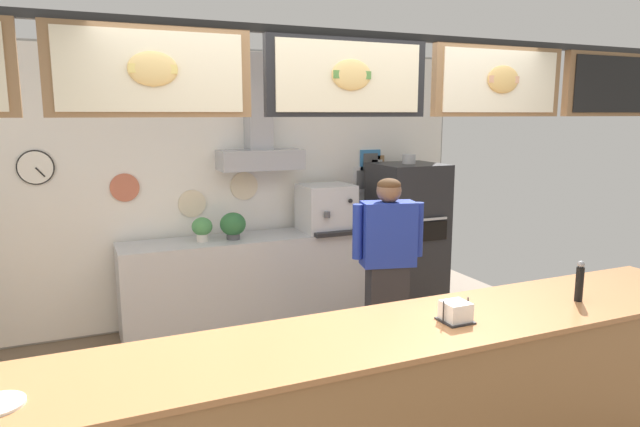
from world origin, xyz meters
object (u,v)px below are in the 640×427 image
pizza_oven (407,237)px  espresso_machine (326,208)px  shop_worker (387,270)px  potted_sage (202,228)px  napkin_holder (456,312)px  potted_thyme (233,225)px  pepper_grinder (580,281)px

pizza_oven → espresso_machine: 0.97m
shop_worker → pizza_oven: bearing=-114.2°
pizza_oven → potted_sage: size_ratio=7.30×
potted_sage → napkin_holder: (0.75, -2.89, 0.01)m
shop_worker → potted_thyme: shop_worker is taller
espresso_machine → pepper_grinder: 2.92m
pizza_oven → potted_thyme: 1.91m
potted_thyme → pizza_oven: bearing=-3.9°
shop_worker → napkin_holder: shop_worker is taller
shop_worker → potted_sage: (-1.18, 1.44, 0.18)m
espresso_machine → potted_thyme: size_ratio=2.10×
espresso_machine → potted_sage: bearing=179.5°
potted_sage → shop_worker: bearing=-50.7°
espresso_machine → pepper_grinder: bearing=-83.2°
espresso_machine → pepper_grinder: espresso_machine is taller
pizza_oven → potted_thyme: pizza_oven is taller
espresso_machine → pizza_oven: bearing=-8.8°
potted_thyme → pepper_grinder: 3.18m
pizza_oven → shop_worker: size_ratio=1.05×
espresso_machine → napkin_holder: size_ratio=3.29×
espresso_machine → shop_worker: bearing=-94.2°
pizza_oven → napkin_holder: pizza_oven is taller
potted_sage → pepper_grinder: bearing=-60.8°
pizza_oven → shop_worker: 1.63m
pepper_grinder → napkin_holder: bearing=178.9°
pizza_oven → espresso_machine: size_ratio=3.08×
potted_sage → potted_thyme: size_ratio=0.89×
shop_worker → pepper_grinder: 1.56m
shop_worker → espresso_machine: bearing=-80.6°
pepper_grinder → potted_thyme: bearing=114.8°
espresso_machine → napkin_holder: (-0.54, -2.88, -0.09)m
shop_worker → potted_sage: shop_worker is taller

